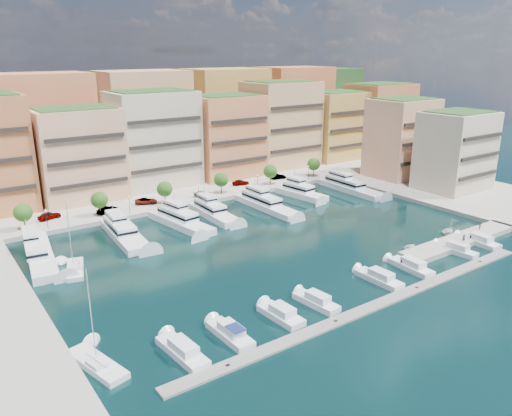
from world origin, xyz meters
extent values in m
plane|color=black|center=(0.00, 0.00, 0.00)|extent=(400.00, 400.00, 0.00)
cube|color=#9E998E|center=(0.00, 62.00, 0.00)|extent=(220.00, 64.00, 2.00)
cube|color=#9E998E|center=(62.00, -8.00, 0.00)|extent=(34.00, 76.00, 2.00)
cube|color=#183415|center=(0.00, 110.00, 0.00)|extent=(240.00, 40.00, 58.00)
cube|color=gray|center=(-3.00, -30.00, 0.00)|extent=(72.00, 2.20, 0.35)
cube|color=#9E998E|center=(30.00, -22.00, 0.00)|extent=(32.00, 5.00, 2.00)
cube|color=#E9AF82|center=(-23.00, 50.00, 12.00)|extent=(20.00, 15.00, 22.00)
cube|color=black|center=(-23.00, 42.25, 12.00)|extent=(18.40, 0.50, 0.90)
cube|color=#264E1F|center=(-23.00, 50.00, 23.40)|extent=(17.60, 13.20, 0.80)
cube|color=beige|center=(-2.00, 52.00, 13.50)|extent=(22.00, 16.00, 25.00)
cube|color=black|center=(-2.00, 43.75, 13.50)|extent=(20.24, 0.50, 0.90)
cube|color=#264E1F|center=(-2.00, 52.00, 26.40)|extent=(19.36, 14.08, 0.80)
cube|color=#D47E4F|center=(20.00, 50.00, 12.50)|extent=(20.00, 15.00, 23.00)
cube|color=black|center=(20.00, 42.25, 12.50)|extent=(18.40, 0.50, 0.90)
cube|color=#264E1F|center=(20.00, 50.00, 24.40)|extent=(17.60, 13.20, 0.80)
cube|color=tan|center=(42.00, 52.00, 14.00)|extent=(22.00, 16.00, 26.00)
cube|color=black|center=(42.00, 43.75, 14.00)|extent=(20.24, 0.50, 0.90)
cube|color=#264E1F|center=(42.00, 52.00, 27.40)|extent=(19.36, 14.08, 0.80)
cube|color=gold|center=(64.00, 50.00, 12.00)|extent=(20.00, 15.00, 22.00)
cube|color=black|center=(64.00, 42.25, 12.00)|extent=(18.40, 0.50, 0.90)
cube|color=#264E1F|center=(64.00, 50.00, 23.40)|extent=(17.60, 13.20, 0.80)
cube|color=#C07840|center=(84.00, 48.00, 13.00)|extent=(22.00, 16.00, 24.00)
cube|color=black|center=(84.00, 39.75, 13.00)|extent=(20.24, 0.50, 0.90)
cube|color=#264E1F|center=(84.00, 48.00, 25.40)|extent=(19.36, 14.08, 0.80)
cube|color=#E9AF82|center=(62.00, 20.00, 12.00)|extent=(18.00, 14.00, 22.00)
cube|color=black|center=(62.00, 12.75, 12.00)|extent=(16.56, 0.50, 0.90)
cube|color=#264E1F|center=(62.00, 20.00, 23.40)|extent=(15.84, 12.32, 0.80)
cube|color=beige|center=(62.00, 2.00, 11.00)|extent=(18.00, 14.00, 20.00)
cube|color=black|center=(62.00, -5.25, 11.00)|extent=(16.56, 0.50, 0.90)
cube|color=#264E1F|center=(62.00, 2.00, 21.40)|extent=(15.84, 12.32, 0.80)
cube|color=#D47E4F|center=(-25.00, 74.00, 16.00)|extent=(26.00, 18.00, 30.00)
cube|color=tan|center=(5.00, 74.00, 16.00)|extent=(26.00, 18.00, 30.00)
cube|color=gold|center=(35.00, 74.00, 16.00)|extent=(26.00, 18.00, 30.00)
cube|color=#C07840|center=(65.00, 74.00, 16.00)|extent=(26.00, 18.00, 30.00)
cylinder|color=#473323|center=(-40.00, 33.50, 2.50)|extent=(0.24, 0.24, 3.00)
sphere|color=#194914|center=(-40.00, 33.50, 4.75)|extent=(3.80, 3.80, 3.80)
cylinder|color=#473323|center=(-24.00, 33.50, 2.50)|extent=(0.24, 0.24, 3.00)
sphere|color=#194914|center=(-24.00, 33.50, 4.75)|extent=(3.80, 3.80, 3.80)
cylinder|color=#473323|center=(-8.00, 33.50, 2.50)|extent=(0.24, 0.24, 3.00)
sphere|color=#194914|center=(-8.00, 33.50, 4.75)|extent=(3.80, 3.80, 3.80)
cylinder|color=#473323|center=(8.00, 33.50, 2.50)|extent=(0.24, 0.24, 3.00)
sphere|color=#194914|center=(8.00, 33.50, 4.75)|extent=(3.80, 3.80, 3.80)
cylinder|color=#473323|center=(24.00, 33.50, 2.50)|extent=(0.24, 0.24, 3.00)
sphere|color=#194914|center=(24.00, 33.50, 4.75)|extent=(3.80, 3.80, 3.80)
cylinder|color=#473323|center=(40.00, 33.50, 2.50)|extent=(0.24, 0.24, 3.00)
sphere|color=#194914|center=(40.00, 33.50, 4.75)|extent=(3.80, 3.80, 3.80)
cylinder|color=black|center=(-36.00, 31.20, 3.00)|extent=(0.10, 0.10, 4.00)
sphere|color=#FFF2CC|center=(-36.00, 31.20, 5.05)|extent=(0.30, 0.30, 0.30)
cylinder|color=black|center=(-18.00, 31.20, 3.00)|extent=(0.10, 0.10, 4.00)
sphere|color=#FFF2CC|center=(-18.00, 31.20, 5.05)|extent=(0.30, 0.30, 0.30)
cylinder|color=black|center=(0.00, 31.20, 3.00)|extent=(0.10, 0.10, 4.00)
sphere|color=#FFF2CC|center=(0.00, 31.20, 5.05)|extent=(0.30, 0.30, 0.30)
cylinder|color=black|center=(18.00, 31.20, 3.00)|extent=(0.10, 0.10, 4.00)
sphere|color=#FFF2CC|center=(18.00, 31.20, 5.05)|extent=(0.30, 0.30, 0.30)
cylinder|color=black|center=(36.00, 31.20, 3.00)|extent=(0.10, 0.10, 4.00)
sphere|color=#FFF2CC|center=(36.00, 31.20, 5.05)|extent=(0.30, 0.30, 0.30)
cube|color=white|center=(-40.70, 17.60, 0.35)|extent=(7.32, 23.17, 2.30)
cube|color=white|center=(-40.70, 19.88, 2.40)|extent=(5.17, 12.90, 1.80)
cube|color=black|center=(-40.70, 19.88, 2.40)|extent=(5.24, 12.97, 0.55)
cube|color=white|center=(-40.70, 21.70, 4.00)|extent=(3.46, 7.12, 1.40)
cylinder|color=#B2B2B7|center=(-40.70, 23.07, 5.60)|extent=(0.14, 0.14, 1.80)
cube|color=white|center=(-24.02, 18.82, 0.35)|extent=(6.47, 20.68, 2.30)
cube|color=white|center=(-24.02, 20.86, 2.40)|extent=(4.86, 11.48, 1.80)
cube|color=black|center=(-24.02, 20.86, 2.40)|extent=(4.92, 11.55, 0.55)
cube|color=white|center=(-24.02, 22.49, 4.00)|extent=(3.38, 6.32, 1.40)
cylinder|color=#B2B2B7|center=(-24.02, 23.71, 5.60)|extent=(0.14, 0.14, 1.80)
cube|color=black|center=(-24.02, 18.82, -0.10)|extent=(6.52, 20.74, 0.35)
cube|color=white|center=(-11.05, 19.30, 0.35)|extent=(7.21, 19.84, 2.30)
cube|color=white|center=(-11.05, 21.24, 2.40)|extent=(5.16, 11.09, 1.80)
cube|color=black|center=(-11.05, 21.24, 2.40)|extent=(5.23, 11.16, 0.55)
cube|color=white|center=(-11.05, 22.79, 4.00)|extent=(3.49, 6.15, 1.40)
cylinder|color=#B2B2B7|center=(-11.05, 23.96, 5.60)|extent=(0.14, 0.14, 1.80)
cube|color=white|center=(-1.98, 20.29, 0.35)|extent=(5.00, 17.55, 2.30)
cube|color=white|center=(-1.98, 22.03, 2.40)|extent=(3.93, 9.70, 1.80)
cube|color=black|center=(-1.98, 22.03, 2.40)|extent=(4.00, 9.76, 0.55)
cube|color=white|center=(-1.98, 23.43, 4.00)|extent=(2.82, 5.31, 1.40)
cylinder|color=#B2B2B7|center=(-1.98, 24.47, 5.60)|extent=(0.14, 0.14, 1.80)
cube|color=white|center=(11.50, 18.22, 0.35)|extent=(4.66, 21.60, 2.30)
cube|color=white|center=(11.50, 20.38, 2.40)|extent=(3.76, 11.89, 1.80)
cube|color=black|center=(11.50, 20.38, 2.40)|extent=(3.82, 11.95, 0.55)
cube|color=white|center=(11.50, 22.10, 4.00)|extent=(2.73, 6.49, 1.40)
cylinder|color=#B2B2B7|center=(11.50, 23.40, 5.60)|extent=(0.14, 0.14, 1.80)
cube|color=black|center=(11.50, 18.22, -0.10)|extent=(4.71, 21.65, 0.35)
cube|color=white|center=(25.23, 21.45, 0.35)|extent=(6.27, 15.53, 2.30)
cube|color=white|center=(25.23, 22.96, 2.40)|extent=(4.60, 8.70, 1.80)
cube|color=black|center=(25.23, 22.96, 2.40)|extent=(4.67, 8.76, 0.55)
cube|color=white|center=(25.23, 24.17, 4.00)|extent=(3.16, 4.83, 1.40)
cylinder|color=#B2B2B7|center=(25.23, 25.08, 5.60)|extent=(0.14, 0.14, 1.80)
cube|color=white|center=(39.83, 17.92, 0.35)|extent=(5.26, 22.29, 2.30)
cube|color=white|center=(39.83, 20.14, 2.40)|extent=(4.13, 12.30, 1.80)
cube|color=black|center=(39.83, 20.14, 2.40)|extent=(4.19, 12.36, 0.55)
cube|color=white|center=(39.83, 21.91, 4.00)|extent=(2.95, 6.73, 1.40)
cylinder|color=#B2B2B7|center=(39.83, 23.24, 5.60)|extent=(0.14, 0.14, 1.80)
cube|color=white|center=(-33.31, -24.50, 0.25)|extent=(3.40, 9.27, 1.40)
cube|color=white|center=(-33.31, -24.95, 1.55)|extent=(2.44, 4.51, 1.10)
cube|color=black|center=(-33.31, -23.14, 1.30)|extent=(1.95, 0.25, 0.55)
cube|color=white|center=(-26.21, -24.50, 0.25)|extent=(2.83, 8.40, 1.40)
cube|color=white|center=(-26.21, -24.92, 1.55)|extent=(2.15, 4.05, 1.10)
cube|color=black|center=(-26.21, -23.25, 1.30)|extent=(1.91, 0.14, 0.55)
cube|color=navy|center=(-26.21, -26.00, 2.15)|extent=(1.91, 2.54, 0.12)
cube|color=white|center=(-17.52, -24.50, 0.25)|extent=(3.25, 7.80, 1.40)
cube|color=white|center=(-17.52, -24.88, 1.55)|extent=(2.41, 3.79, 1.10)
cube|color=black|center=(-17.52, -23.35, 1.30)|extent=(2.04, 0.21, 0.55)
cube|color=white|center=(-10.76, -24.50, 0.25)|extent=(3.21, 8.02, 1.40)
cube|color=white|center=(-10.76, -24.89, 1.55)|extent=(2.27, 3.92, 1.10)
cube|color=black|center=(-10.76, -23.33, 1.30)|extent=(1.76, 0.28, 0.55)
cube|color=white|center=(3.18, -24.50, 0.25)|extent=(2.89, 8.69, 1.40)
cube|color=white|center=(3.18, -24.93, 1.55)|extent=(2.18, 4.19, 1.10)
cube|color=black|center=(3.18, -23.21, 1.30)|extent=(1.92, 0.15, 0.55)
cube|color=white|center=(11.44, -24.50, 0.25)|extent=(3.24, 8.80, 1.40)
cube|color=white|center=(11.44, -24.93, 1.55)|extent=(2.35, 4.28, 1.10)
cube|color=black|center=(11.44, -23.21, 1.30)|extent=(1.91, 0.23, 0.55)
cube|color=white|center=(24.66, -24.50, 0.25)|extent=(2.95, 8.24, 1.40)
cube|color=white|center=(24.66, -24.90, 1.55)|extent=(2.12, 4.01, 1.10)
cube|color=black|center=(24.66, -23.29, 1.30)|extent=(1.70, 0.23, 0.55)
cube|color=white|center=(32.52, -24.50, 0.25)|extent=(3.59, 8.51, 1.40)
cube|color=white|center=(32.52, -24.91, 1.55)|extent=(2.55, 4.17, 1.10)
cube|color=black|center=(32.52, -23.26, 1.30)|extent=(2.01, 0.30, 0.55)
cube|color=white|center=(-36.96, 8.78, 0.20)|extent=(5.14, 9.40, 1.20)
cube|color=white|center=(-36.96, 7.88, 1.10)|extent=(2.19, 2.62, 0.60)
cylinder|color=#B2B2B7|center=(-36.96, 9.23, 6.80)|extent=(0.14, 0.14, 12.00)
cylinder|color=#B2B2B7|center=(-36.96, 7.43, 1.80)|extent=(1.24, 3.92, 0.10)
cube|color=white|center=(-42.93, -20.69, 0.20)|extent=(5.09, 10.28, 1.20)
cube|color=white|center=(-42.93, -21.68, 1.10)|extent=(2.22, 2.80, 0.60)
cylinder|color=#B2B2B7|center=(-42.93, -20.20, 6.80)|extent=(0.14, 0.14, 12.00)
cylinder|color=#B2B2B7|center=(-42.93, -22.18, 1.80)|extent=(1.16, 4.35, 0.10)
imported|color=white|center=(19.34, -18.18, 0.36)|extent=(3.83, 3.01, 0.72)
imported|color=white|center=(33.19, -17.06, 0.42)|extent=(4.63, 3.78, 0.84)
imported|color=beige|center=(32.83, -17.21, 0.38)|extent=(1.56, 1.38, 0.76)
imported|color=gray|center=(-34.08, 37.73, 1.85)|extent=(5.35, 3.33, 1.70)
imported|color=gray|center=(-22.08, 34.50, 1.84)|extent=(5.35, 3.69, 1.67)
imported|color=gray|center=(-11.85, 36.17, 1.75)|extent=(5.93, 4.34, 1.50)
imported|color=gray|center=(2.73, 34.41, 1.66)|extent=(4.77, 2.43, 1.33)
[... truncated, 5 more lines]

